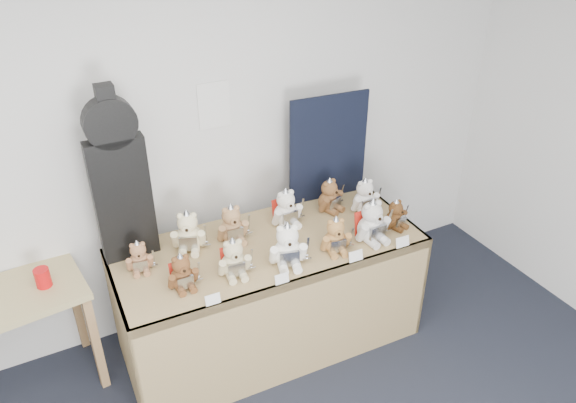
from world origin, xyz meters
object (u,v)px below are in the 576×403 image
red_cup (43,278)px  teddy_front_far_right (372,223)px  teddy_front_centre (288,247)px  teddy_back_far_left (139,258)px  display_table (274,273)px  teddy_front_right (336,236)px  teddy_front_far_left (182,273)px  teddy_front_left (234,259)px  teddy_back_end (365,197)px  teddy_front_end (396,215)px  teddy_back_left (188,233)px  teddy_back_centre_right (286,209)px  guitar_case (119,178)px  teddy_back_centre_left (232,225)px  side_table (5,316)px  teddy_back_right (330,196)px

red_cup → teddy_front_far_right: (1.90, -0.54, 0.12)m
teddy_front_centre → teddy_back_far_left: teddy_front_centre is taller
display_table → teddy_front_right: 0.47m
teddy_front_far_left → teddy_front_left: 0.30m
display_table → teddy_back_end: size_ratio=7.35×
red_cup → teddy_front_far_right: bearing=-15.8°
display_table → teddy_front_left: 0.42m
teddy_back_far_left → teddy_front_end: bearing=-1.6°
teddy_back_left → teddy_back_far_left: 0.33m
display_table → teddy_back_centre_right: teddy_back_centre_right is taller
teddy_back_left → teddy_back_centre_right: teddy_back_left is taller
teddy_front_left → teddy_front_end: size_ratio=1.22×
guitar_case → teddy_front_centre: 1.04m
teddy_back_centre_left → side_table: bearing=177.3°
side_table → teddy_front_far_right: teddy_front_far_right is taller
teddy_front_left → teddy_back_centre_left: (0.13, 0.33, 0.00)m
teddy_back_centre_right → guitar_case: bearing=170.9°
teddy_front_right → teddy_back_far_left: (-1.11, 0.36, -0.02)m
teddy_front_centre → teddy_front_end: teddy_front_centre is taller
guitar_case → teddy_back_right: 1.40m
red_cup → teddy_front_far_left: (0.70, -0.44, 0.09)m
teddy_front_far_left → teddy_back_centre_right: size_ratio=0.85×
side_table → teddy_front_left: size_ratio=3.57×
teddy_front_far_left → teddy_back_right: teddy_back_right is taller
teddy_front_far_left → teddy_back_left: teddy_back_left is taller
teddy_front_centre → teddy_back_end: (0.74, 0.30, -0.02)m
teddy_front_end → teddy_back_centre_left: (-1.00, 0.35, 0.02)m
side_table → guitar_case: guitar_case is taller
display_table → side_table: bearing=168.6°
teddy_front_centre → display_table: bearing=112.4°
side_table → red_cup: 0.31m
guitar_case → red_cup: size_ratio=9.19×
guitar_case → teddy_front_end: guitar_case is taller
side_table → teddy_back_centre_left: teddy_back_centre_left is taller
teddy_front_centre → teddy_front_right: 0.32m
guitar_case → teddy_front_right: guitar_case is taller
guitar_case → teddy_front_far_left: size_ratio=4.44×
side_table → teddy_front_right: teddy_front_right is taller
teddy_front_far_left → teddy_back_centre_left: (0.42, 0.30, 0.01)m
guitar_case → teddy_back_centre_left: 0.75m
guitar_case → teddy_back_centre_left: guitar_case is taller
teddy_front_end → teddy_front_left: bearing=162.9°
teddy_front_right → teddy_back_right: size_ratio=0.99×
teddy_front_far_left → teddy_front_end: size_ratio=1.10×
display_table → teddy_back_centre_left: (-0.18, 0.23, 0.28)m
teddy_front_end → teddy_back_centre_left: teddy_back_centre_left is taller
teddy_front_far_left → teddy_back_centre_left: bearing=35.0°
display_table → teddy_back_centre_left: size_ratio=7.06×
teddy_front_far_left → teddy_front_end: teddy_front_far_left is taller
teddy_back_end → teddy_back_centre_right: bearing=171.9°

